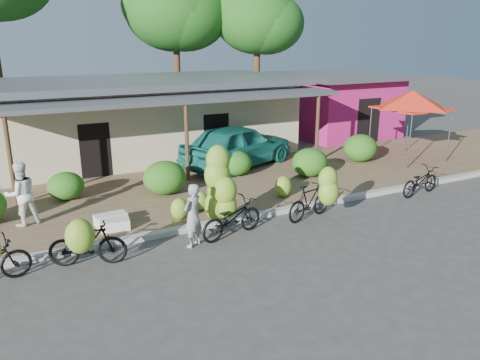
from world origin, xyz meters
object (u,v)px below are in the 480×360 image
object	(u,v)px
bike_far_right	(420,181)
vendor	(193,215)
bike_center	(225,200)
red_canopy	(412,100)
teal_van	(238,145)
sack_near	(111,219)
tree_center_right	(171,9)
sack_far	(115,225)
tree_near_right	(253,18)
bystander	(21,194)
bike_right	(315,197)
bike_left	(86,242)

from	to	relation	value
bike_far_right	vendor	size ratio (longest dim) A/B	1.15
bike_center	vendor	world-z (taller)	bike_center
vendor	red_canopy	bearing A→B (deg)	168.24
red_canopy	teal_van	world-z (taller)	red_canopy
sack_near	teal_van	bearing A→B (deg)	33.45
tree_center_right	vendor	size ratio (longest dim) A/B	5.33
tree_center_right	sack_near	bearing A→B (deg)	-116.46
tree_center_right	red_canopy	bearing A→B (deg)	-63.11
red_canopy	sack_far	distance (m)	13.07
bike_far_right	vendor	xyz separation A→B (m)	(-8.15, -0.30, 0.34)
tree_near_right	teal_van	world-z (taller)	tree_near_right
tree_center_right	bystander	xyz separation A→B (m)	(-8.79, -12.41, -5.56)
sack_near	teal_van	world-z (taller)	teal_van
red_canopy	bike_far_right	bearing A→B (deg)	-130.95
vendor	tree_center_right	bearing A→B (deg)	-138.53
bike_right	bystander	bearing A→B (deg)	52.78
bike_right	vendor	bearing A→B (deg)	75.94
red_canopy	sack_far	world-z (taller)	red_canopy
red_canopy	bike_right	bearing A→B (deg)	-153.40
vendor	sack_far	bearing A→B (deg)	-76.67
bike_left	sack_near	size ratio (longest dim) A/B	2.12
bike_center	bike_right	distance (m)	2.67
bike_center	bike_right	xyz separation A→B (m)	(2.64, -0.35, -0.22)
red_canopy	teal_van	size ratio (longest dim) A/B	0.70
tree_center_right	sack_near	size ratio (longest dim) A/B	10.14
tree_near_right	bystander	size ratio (longest dim) A/B	4.50
tree_near_right	bike_center	world-z (taller)	tree_near_right
bike_right	sack_near	world-z (taller)	bike_right
tree_center_right	tree_near_right	world-z (taller)	tree_center_right
bike_far_right	sack_far	distance (m)	9.81
tree_center_right	sack_near	world-z (taller)	tree_center_right
tree_center_right	tree_near_right	bearing A→B (deg)	-26.57
bike_left	teal_van	distance (m)	9.06
tree_center_right	bike_right	distance (m)	16.67
red_canopy	sack_near	size ratio (longest dim) A/B	4.12
bike_center	sack_far	xyz separation A→B (m)	(-2.61, 1.29, -0.67)
tree_near_right	bike_right	distance (m)	15.56
red_canopy	bike_left	distance (m)	14.32
bike_right	teal_van	world-z (taller)	teal_van
tree_near_right	bystander	distance (m)	17.26
tree_center_right	red_canopy	xyz separation A→B (m)	(6.00, -11.82, -3.94)
bike_left	bike_far_right	distance (m)	10.72
red_canopy	bike_left	size ratio (longest dim) A/B	1.94
bike_right	tree_center_right	bearing A→B (deg)	-19.39
tree_center_right	teal_van	size ratio (longest dim) A/B	1.72
tree_center_right	tree_near_right	size ratio (longest dim) A/B	1.10
bike_left	sack_far	world-z (taller)	bike_left
sack_far	bystander	distance (m)	2.67
bike_right	sack_near	xyz separation A→B (m)	(-5.27, 2.07, -0.44)
tree_near_right	bystander	bearing A→B (deg)	-140.84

